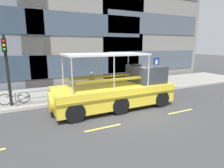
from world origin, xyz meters
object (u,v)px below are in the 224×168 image
object	(u,v)px
traffic_light_pole	(7,64)
pedestrian_mid_left	(92,81)
leaned_bicycle	(15,98)
parking_sign	(156,67)
pedestrian_near_bow	(135,75)
duck_tour_boat	(121,89)

from	to	relation	value
traffic_light_pole	pedestrian_mid_left	world-z (taller)	traffic_light_pole
leaned_bicycle	parking_sign	bearing A→B (deg)	-0.90
traffic_light_pole	pedestrian_mid_left	bearing A→B (deg)	4.70
leaned_bicycle	pedestrian_near_bow	size ratio (longest dim) A/B	1.05
pedestrian_mid_left	duck_tour_boat	bearing A→B (deg)	-72.96
pedestrian_near_bow	pedestrian_mid_left	world-z (taller)	pedestrian_mid_left
duck_tour_boat	pedestrian_mid_left	bearing A→B (deg)	107.04
traffic_light_pole	leaned_bicycle	bearing A→B (deg)	56.62
leaned_bicycle	pedestrian_near_bow	distance (m)	9.37
parking_sign	duck_tour_boat	xyz separation A→B (m)	(-4.65, -2.50, -0.85)
duck_tour_boat	parking_sign	bearing A→B (deg)	28.28
parking_sign	pedestrian_near_bow	distance (m)	1.87
parking_sign	traffic_light_pole	bearing A→B (deg)	-179.47
leaned_bicycle	pedestrian_mid_left	distance (m)	5.08
duck_tour_boat	pedestrian_mid_left	world-z (taller)	duck_tour_boat
traffic_light_pole	parking_sign	xyz separation A→B (m)	(10.74, 0.10, -0.74)
traffic_light_pole	leaned_bicycle	xyz separation A→B (m)	(0.17, 0.27, -2.09)
traffic_light_pole	parking_sign	size ratio (longest dim) A/B	1.60
parking_sign	duck_tour_boat	size ratio (longest dim) A/B	0.29
parking_sign	leaned_bicycle	world-z (taller)	parking_sign
duck_tour_boat	pedestrian_mid_left	xyz separation A→B (m)	(-0.87, 2.83, 0.12)
traffic_light_pole	parking_sign	bearing A→B (deg)	0.53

